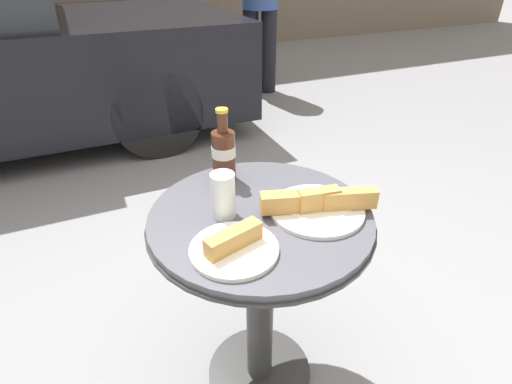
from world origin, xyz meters
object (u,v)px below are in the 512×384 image
object	(u,v)px
bistro_table	(260,268)
lunch_plate_far	(234,246)
drinking_glass	(223,197)
lunch_plate_near	(317,205)
cola_bottle_left	(224,153)

from	to	relation	value
bistro_table	lunch_plate_far	bearing A→B (deg)	-135.74
drinking_glass	lunch_plate_near	size ratio (longest dim) A/B	0.41
bistro_table	cola_bottle_left	distance (m)	0.36
cola_bottle_left	lunch_plate_near	bearing A→B (deg)	-58.93
bistro_table	cola_bottle_left	world-z (taller)	cola_bottle_left
bistro_table	drinking_glass	distance (m)	0.28
cola_bottle_left	drinking_glass	distance (m)	0.20
lunch_plate_far	bistro_table	bearing A→B (deg)	44.26
cola_bottle_left	lunch_plate_far	xyz separation A→B (m)	(-0.10, -0.34, -0.07)
cola_bottle_left	lunch_plate_near	xyz separation A→B (m)	(0.17, -0.28, -0.07)
bistro_table	lunch_plate_far	xyz separation A→B (m)	(-0.12, -0.12, 0.21)
drinking_glass	bistro_table	bearing A→B (deg)	-17.55
drinking_glass	lunch_plate_near	xyz separation A→B (m)	(0.24, -0.09, -0.03)
drinking_glass	lunch_plate_far	world-z (taller)	drinking_glass
lunch_plate_near	lunch_plate_far	size ratio (longest dim) A/B	1.46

